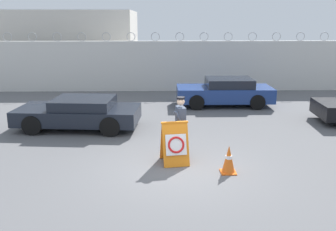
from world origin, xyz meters
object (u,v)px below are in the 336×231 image
(security_guard, at_px, (180,123))
(barricade_sign, at_px, (175,143))
(parked_car_front_coupe, at_px, (79,112))
(parked_car_rear_sedan, at_px, (225,92))
(traffic_cone_mid, at_px, (229,159))

(security_guard, bearing_deg, barricade_sign, -27.38)
(parked_car_front_coupe, relative_size, parked_car_rear_sedan, 1.04)
(barricade_sign, bearing_deg, parked_car_rear_sedan, 61.11)
(traffic_cone_mid, relative_size, parked_car_front_coupe, 0.16)
(security_guard, distance_m, parked_car_rear_sedan, 6.84)
(parked_car_front_coupe, height_order, parked_car_rear_sedan, parked_car_rear_sedan)
(traffic_cone_mid, bearing_deg, security_guard, 131.62)
(parked_car_front_coupe, distance_m, parked_car_rear_sedan, 6.84)
(security_guard, bearing_deg, traffic_cone_mid, 31.18)
(barricade_sign, relative_size, parked_car_rear_sedan, 0.27)
(parked_car_rear_sedan, bearing_deg, barricade_sign, 70.23)
(security_guard, bearing_deg, parked_car_front_coupe, -140.14)
(barricade_sign, xyz_separation_m, traffic_cone_mid, (1.34, -0.71, -0.22))
(barricade_sign, distance_m, parked_car_front_coupe, 4.76)
(security_guard, xyz_separation_m, traffic_cone_mid, (1.16, -1.31, -0.59))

